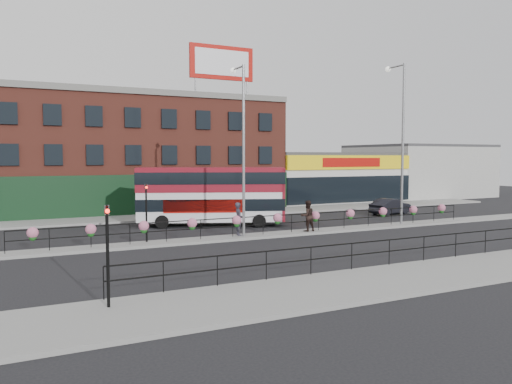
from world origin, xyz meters
name	(u,v)px	position (x,y,z in m)	size (l,w,h in m)	color
ground	(277,236)	(0.00, 0.00, 0.00)	(120.00, 120.00, 0.00)	black
south_pavement	(421,276)	(0.00, -12.00, 0.07)	(60.00, 4.00, 0.15)	gray
north_pavement	(208,214)	(0.00, 12.00, 0.07)	(60.00, 4.00, 0.15)	gray
median	(277,234)	(0.00, 0.00, 0.07)	(60.00, 1.60, 0.15)	gray
yellow_line_inner	(383,266)	(0.00, -9.70, 0.01)	(60.00, 0.10, 0.01)	gold
yellow_line_outer	(386,267)	(0.00, -9.88, 0.01)	(60.00, 0.10, 0.01)	gold
brick_building	(137,154)	(-4.00, 19.96, 5.13)	(25.00, 12.21, 10.30)	brown
supermarket	(318,177)	(16.00, 19.90, 2.65)	(15.00, 12.25, 5.30)	silver
warehouse_east	(418,171)	(30.75, 20.00, 3.15)	(14.50, 12.00, 6.30)	#ABAAA6
billboard	(222,63)	(2.50, 14.99, 13.18)	(6.00, 0.29, 4.40)	#A70D07
median_railing	(278,219)	(0.00, 0.00, 1.05)	(30.04, 0.56, 1.23)	black
south_railing	(352,250)	(-2.00, -10.10, 0.96)	(20.04, 0.05, 1.12)	black
double_decker_bus	(212,190)	(-2.05, 5.86, 2.52)	(10.32, 5.96, 4.11)	white
car	(390,207)	(13.92, 5.70, 0.68)	(4.33, 2.34, 1.35)	black
pedestrian_a	(239,219)	(-2.50, 0.29, 1.14)	(0.58, 0.79, 1.98)	#2E2C39
pedestrian_b	(307,216)	(2.06, -0.14, 1.12)	(0.96, 0.75, 1.95)	black
lamp_column_west	(242,135)	(-2.36, 0.10, 6.12)	(0.36, 1.77, 10.07)	gray
lamp_column_east	(400,129)	(9.96, 0.35, 6.78)	(0.40, 1.96, 11.18)	gray
traffic_light_south	(107,233)	(-12.00, -11.01, 2.47)	(0.15, 0.28, 3.65)	black
traffic_light_median	(146,200)	(-8.00, 0.39, 2.47)	(0.15, 0.28, 3.65)	black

